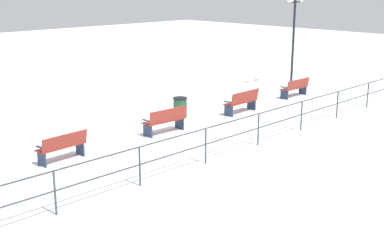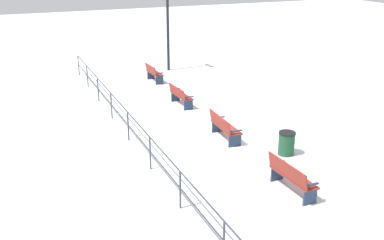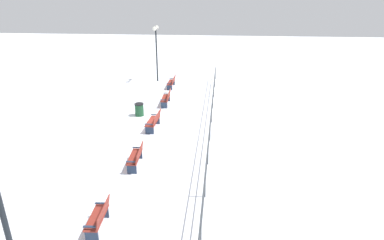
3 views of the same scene
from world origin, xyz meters
TOP-DOWN VIEW (x-y plane):
  - ground_plane at (0.00, 0.00)m, footprint 80.00×80.00m
  - bench_nearest at (0.04, -8.31)m, footprint 0.52×1.68m
  - bench_second at (-0.21, -4.16)m, footprint 0.59×1.71m
  - bench_third at (-0.18, 0.00)m, footprint 0.65×1.67m
  - bench_fourth at (-0.21, 4.15)m, footprint 0.58×1.57m
  - bench_fifth at (-0.03, 8.30)m, footprint 0.58×1.39m
  - lamppost_near at (1.54, -10.14)m, footprint 0.32×1.21m
  - waterfront_railing at (-3.34, -0.00)m, footprint 0.05×22.45m
  - trash_bin at (1.14, -1.95)m, footprint 0.55×0.55m

SIDE VIEW (x-z plane):
  - ground_plane at x=0.00m, z-range 0.00..0.00m
  - trash_bin at x=1.14m, z-range 0.00..0.79m
  - bench_nearest at x=0.04m, z-range 0.02..0.89m
  - bench_fifth at x=-0.03m, z-range 0.02..0.91m
  - bench_fourth at x=-0.21m, z-range 0.03..0.90m
  - bench_third at x=-0.18m, z-range 0.01..0.95m
  - bench_second at x=-0.21m, z-range 0.02..0.97m
  - waterfront_railing at x=-3.34m, z-range 0.20..1.30m
  - lamppost_near at x=1.54m, z-range 1.13..5.67m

